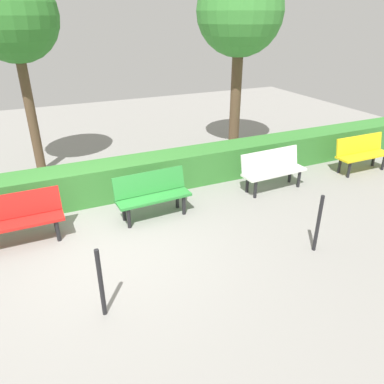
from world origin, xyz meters
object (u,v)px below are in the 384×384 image
(bench_green, at_px, (152,193))
(tree_near, at_px, (240,13))
(bench_red, at_px, (17,217))
(bench_yellow, at_px, (362,152))
(tree_mid, at_px, (12,18))
(bench_white, at_px, (273,168))

(bench_green, bearing_deg, tree_near, -143.69)
(bench_green, height_order, bench_red, same)
(bench_yellow, distance_m, tree_mid, 8.41)
(tree_mid, bearing_deg, bench_white, 145.51)
(bench_red, relative_size, tree_mid, 0.33)
(bench_green, height_order, tree_mid, tree_mid)
(bench_yellow, xyz_separation_m, bench_white, (2.61, -0.04, 0.00))
(tree_near, bearing_deg, tree_mid, -5.82)
(tree_near, bearing_deg, bench_green, 38.88)
(bench_green, xyz_separation_m, tree_near, (-3.35, -2.70, 3.05))
(bench_yellow, height_order, bench_red, same)
(bench_white, relative_size, tree_mid, 0.34)
(bench_white, bearing_deg, tree_mid, -36.92)
(bench_yellow, height_order, tree_near, tree_near)
(bench_white, xyz_separation_m, tree_mid, (4.59, -3.15, 2.96))
(bench_red, bearing_deg, bench_yellow, 179.42)
(bench_yellow, relative_size, bench_red, 0.99)
(bench_white, distance_m, tree_near, 4.07)
(bench_yellow, relative_size, bench_green, 1.01)
(tree_near, bearing_deg, bench_yellow, 127.52)
(bench_white, xyz_separation_m, tree_near, (-0.56, -2.63, 3.05))
(bench_yellow, height_order, bench_green, bench_yellow)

